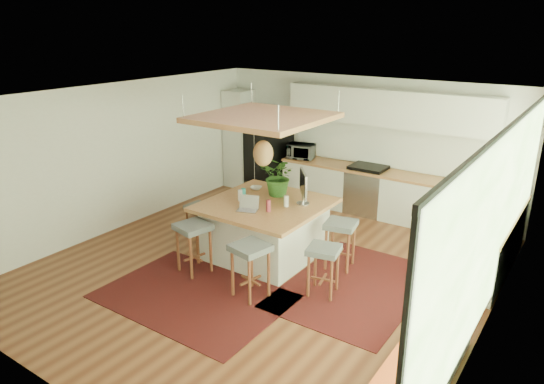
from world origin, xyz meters
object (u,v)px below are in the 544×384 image
Objects in this scene: stool_left_side at (199,219)px; laptop at (247,203)px; stool_near_right at (251,274)px; monitor at (303,189)px; stool_near_left at (194,251)px; microwave at (301,150)px; island at (266,229)px; fridge at (268,152)px; stool_right_back at (340,247)px; stool_right_front at (323,271)px; island_plant at (279,180)px.

stool_left_side is 1.57m from laptop.
stool_near_right is 1.34× the size of monitor.
microwave is at bearing 96.18° from stool_near_left.
monitor is (-0.06, 1.51, 0.83)m from stool_near_right.
monitor is 2.86m from microwave.
monitor is (1.92, 0.41, 0.83)m from stool_left_side.
monitor reaches higher than island.
laptop is at bearing -93.61° from island.
fridge is 3.46m from monitor.
island is 2.91× the size of stool_left_side.
fridge is 4.00m from stool_right_back.
stool_near_left is 2.39× the size of laptop.
fridge is 2.98m from stool_left_side.
laptop is 0.95m from monitor.
stool_right_front is (3.28, -3.34, -0.57)m from fridge.
stool_right_back is 1.22× the size of stool_left_side.
island_plant is at bearing 70.14° from stool_near_left.
fridge is 3.17× the size of monitor.
microwave is (-2.21, 2.43, 0.76)m from stool_right_back.
island is 1.34m from stool_near_right.
island is at bearing -87.63° from island_plant.
laptop is at bearing 129.26° from stool_near_right.
island reaches higher than stool_right_front.
monitor is at bearing 12.04° from stool_left_side.
island_plant is (1.86, -2.34, 0.27)m from fridge.
fridge reaches higher than monitor.
stool_near_right reaches higher than stool_left_side.
stool_near_left is 1.84m from island_plant.
microwave reaches higher than stool_right_back.
stool_near_left is 1.16m from stool_near_right.
microwave is (-1.58, 3.93, 0.76)m from stool_near_right.
laptop reaches higher than stool_right_back.
microwave reaches higher than stool_left_side.
stool_near_left is 3.93m from microwave.
stool_near_right reaches higher than stool_right_front.
laptop is at bearing -75.78° from monitor.
microwave is (-0.96, 3.18, 0.07)m from laptop.
microwave reaches higher than stool_near_left.
laptop reaches higher than stool_right_front.
stool_near_left and stool_near_right have the same top height.
laptop reaches higher than stool_near_right.
island_plant reaches higher than laptop.
stool_right_front is 2.19× the size of laptop.
island_plant is (-0.54, 0.13, 0.00)m from monitor.
island_plant is at bearing -35.17° from fridge.
stool_right_front is (0.81, 0.64, 0.00)m from stool_near_right.
stool_right_front reaches higher than stool_left_side.
stool_right_back is (-0.18, 0.87, 0.00)m from stool_right_front.
monitor is at bearing -71.86° from microwave.
island_plant reaches higher than stool_near_left.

